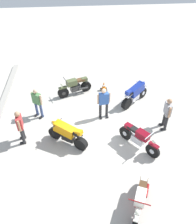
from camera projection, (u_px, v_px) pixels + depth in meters
The scene contains 11 objects.
ground_plane at pixel (93, 139), 10.69m from camera, with size 40.00×40.00×0.00m, color #B7B2A8.
motorcycle_maroon_cruiser at pixel (139, 138), 10.02m from camera, with size 1.68×1.43×1.09m.
motorcycle_orange_sportbike at pixel (67, 133), 10.13m from camera, with size 1.23×1.74×1.14m.
motorcycle_cream_vintage at pixel (140, 198), 7.95m from camera, with size 1.86×1.01×1.07m.
motorcycle_blue_sportbike at pixel (135, 93), 12.38m from camera, with size 1.42×1.60×1.14m.
motorcycle_olive_vintage at pixel (75, 87), 13.04m from camera, with size 0.95×1.87×1.07m.
person_in_red_shirt at pixel (20, 125), 10.00m from camera, with size 0.65×0.36×1.67m.
person_in_green_shirt at pixel (37, 101), 11.34m from camera, with size 0.50×0.56×1.60m.
person_in_blue_shirt at pixel (104, 101), 11.26m from camera, with size 0.36×0.65×1.67m.
person_in_gray_shirt at pixel (167, 112), 10.66m from camera, with size 0.65×0.32×1.67m.
traffic_cone at pixel (104, 86), 13.51m from camera, with size 0.36×0.36×0.53m.
Camera 1 is at (-7.40, 0.42, 7.80)m, focal length 38.15 mm.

